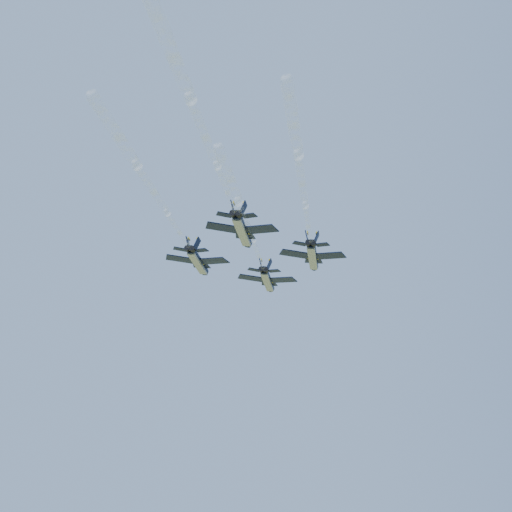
# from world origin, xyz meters

# --- Properties ---
(jet_lead) EXTENTS (11.52, 14.84, 3.23)m
(jet_lead) POSITION_xyz_m (0.54, 12.92, 101.72)
(jet_lead) COLOR black
(jet_left) EXTENTS (11.52, 14.84, 3.23)m
(jet_left) POSITION_xyz_m (-11.22, 1.40, 101.72)
(jet_left) COLOR black
(jet_right) EXTENTS (11.52, 14.84, 3.23)m
(jet_right) POSITION_xyz_m (8.88, -0.03, 101.72)
(jet_right) COLOR black
(jet_slot) EXTENTS (11.52, 14.84, 3.23)m
(jet_slot) POSITION_xyz_m (-2.27, -12.52, 101.72)
(jet_slot) COLOR black
(smoke_trail_lead) EXTENTS (4.46, 44.41, 1.57)m
(smoke_trail_lead) POSITION_xyz_m (-1.93, -20.87, 101.75)
(smoke_trail_lead) COLOR white
(smoke_trail_left) EXTENTS (4.46, 44.41, 1.57)m
(smoke_trail_left) POSITION_xyz_m (-13.70, -32.39, 101.75)
(smoke_trail_left) COLOR white
(smoke_trail_right) EXTENTS (4.46, 44.41, 1.57)m
(smoke_trail_right) POSITION_xyz_m (6.41, -33.81, 101.75)
(smoke_trail_right) COLOR white
(smoke_trail_slot) EXTENTS (4.46, 44.41, 1.57)m
(smoke_trail_slot) POSITION_xyz_m (-4.74, -46.31, 101.75)
(smoke_trail_slot) COLOR white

